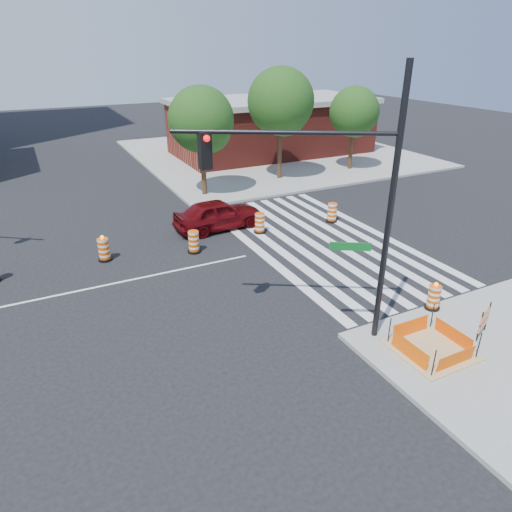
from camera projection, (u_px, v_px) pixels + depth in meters
The scene contains 17 objects.
ground at pixel (82, 290), 17.65m from camera, with size 120.00×120.00×0.00m, color black.
sidewalk_ne at pixel (271, 153), 39.51m from camera, with size 22.00×22.00×0.15m, color gray.
crosswalk_east at pixel (319, 240), 22.09m from camera, with size 6.75×13.50×0.01m.
lane_centerline at pixel (82, 290), 17.65m from camera, with size 14.00×0.12×0.01m, color silver.
excavation_pit at pixel (431, 348), 13.92m from camera, with size 2.20×2.20×0.90m.
brick_storefront at pixel (271, 126), 38.56m from camera, with size 16.50×8.50×4.60m.
red_coupe at pixel (218, 214), 23.22m from camera, with size 1.83×4.55×1.55m, color #55070B.
signal_pole_se at pixel (331, 187), 12.74m from camera, with size 5.43×3.25×8.20m.
pit_drum at pixel (434, 298), 15.97m from camera, with size 0.53×0.53×1.04m.
barricade at pixel (484, 320), 14.42m from camera, with size 0.85×0.39×1.06m.
tree_north_c at pixel (202, 123), 26.76m from camera, with size 3.87×3.87×6.58m.
tree_north_d at pixel (281, 105), 29.91m from camera, with size 4.37×4.37×7.43m.
tree_north_e at pixel (354, 115), 32.70m from camera, with size 3.54×3.54×6.02m.
median_drum_3 at pixel (104, 250), 19.90m from camera, with size 0.60×0.60×1.18m.
median_drum_4 at pixel (194, 242), 20.68m from camera, with size 0.60×0.60×1.02m.
median_drum_5 at pixel (260, 224), 22.83m from camera, with size 0.60×0.60×1.02m.
median_drum_6 at pixel (332, 213), 24.25m from camera, with size 0.60×0.60×1.02m.
Camera 1 is at (-0.89, -16.82, 8.66)m, focal length 32.00 mm.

